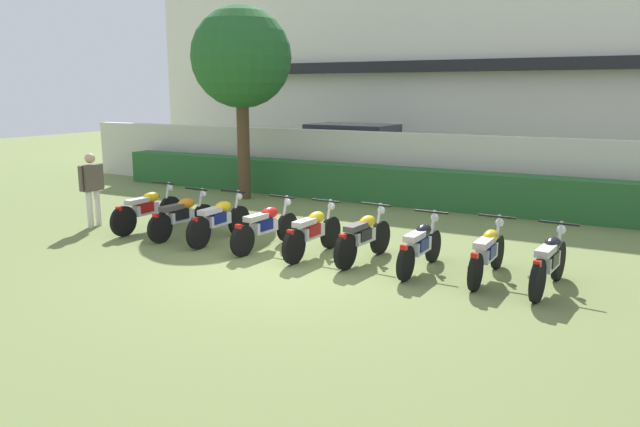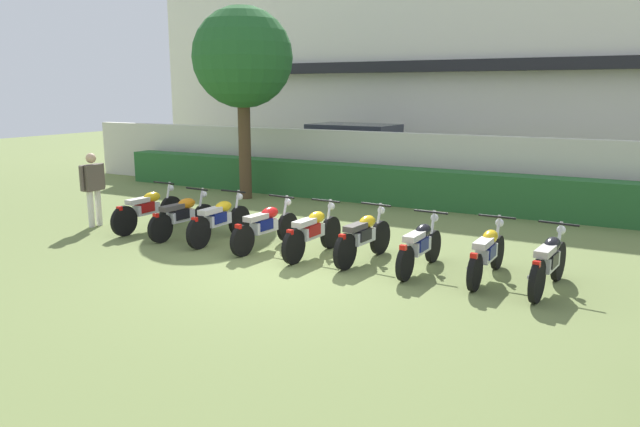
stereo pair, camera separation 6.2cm
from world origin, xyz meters
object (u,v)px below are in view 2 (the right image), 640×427
at_px(motorcycle_in_row_1, 182,216).
at_px(motorcycle_in_row_3, 265,226).
at_px(motorcycle_in_row_6, 420,245).
at_px(motorcycle_in_row_0, 148,209).
at_px(motorcycle_in_row_4, 312,232).
at_px(tree_near_inspector, 243,59).
at_px(motorcycle_in_row_5, 363,236).
at_px(parked_car, 358,154).
at_px(inspector_person, 93,184).
at_px(motorcycle_in_row_7, 487,252).
at_px(motorcycle_in_row_2, 219,219).
at_px(motorcycle_in_row_8, 549,262).

xyz_separation_m(motorcycle_in_row_1, motorcycle_in_row_3, (2.02, 0.03, -0.00)).
bearing_deg(motorcycle_in_row_6, motorcycle_in_row_0, 91.56).
bearing_deg(motorcycle_in_row_4, motorcycle_in_row_3, 92.10).
height_order(tree_near_inspector, motorcycle_in_row_5, tree_near_inspector).
relative_size(motorcycle_in_row_1, motorcycle_in_row_3, 0.94).
distance_m(parked_car, inspector_person, 8.77).
distance_m(parked_car, motorcycle_in_row_7, 10.14).
xyz_separation_m(motorcycle_in_row_4, motorcycle_in_row_7, (3.10, 0.12, -0.01)).
xyz_separation_m(parked_car, motorcycle_in_row_0, (-1.14, -8.13, -0.48)).
xyz_separation_m(motorcycle_in_row_7, inspector_person, (-8.50, -0.31, 0.51)).
distance_m(motorcycle_in_row_0, inspector_person, 1.41).
bearing_deg(motorcycle_in_row_2, motorcycle_in_row_7, -87.35).
relative_size(parked_car, inspector_person, 2.83).
bearing_deg(inspector_person, motorcycle_in_row_1, 4.37).
xyz_separation_m(tree_near_inspector, motorcycle_in_row_0, (0.42, -4.16, -3.31)).
xyz_separation_m(tree_near_inspector, motorcycle_in_row_8, (8.57, -4.28, -3.32)).
bearing_deg(motorcycle_in_row_8, parked_car, 46.09).
xyz_separation_m(parked_car, motorcycle_in_row_4, (2.97, -8.24, -0.49)).
relative_size(parked_car, motorcycle_in_row_8, 2.46).
bearing_deg(motorcycle_in_row_1, motorcycle_in_row_2, -83.71).
xyz_separation_m(tree_near_inspector, motorcycle_in_row_3, (3.50, -4.25, -3.33)).
distance_m(motorcycle_in_row_5, motorcycle_in_row_8, 3.08).
bearing_deg(motorcycle_in_row_2, motorcycle_in_row_0, 88.76).
bearing_deg(parked_car, motorcycle_in_row_3, -74.28).
xyz_separation_m(tree_near_inspector, motorcycle_in_row_5, (5.49, -4.17, -3.32)).
xyz_separation_m(parked_car, inspector_person, (-2.43, -8.43, 0.02)).
bearing_deg(motorcycle_in_row_0, motorcycle_in_row_8, -88.09).
bearing_deg(motorcycle_in_row_4, motorcycle_in_row_8, -86.80).
distance_m(tree_near_inspector, motorcycle_in_row_1, 5.62).
distance_m(motorcycle_in_row_1, motorcycle_in_row_2, 0.93).
xyz_separation_m(parked_car, motorcycle_in_row_2, (0.85, -8.22, -0.48)).
height_order(motorcycle_in_row_3, inspector_person, inspector_person).
height_order(motorcycle_in_row_0, motorcycle_in_row_5, motorcycle_in_row_0).
relative_size(tree_near_inspector, motorcycle_in_row_0, 2.62).
bearing_deg(tree_near_inspector, motorcycle_in_row_4, -43.32).
xyz_separation_m(parked_car, motorcycle_in_row_6, (4.98, -8.20, -0.50)).
distance_m(motorcycle_in_row_0, motorcycle_in_row_3, 3.08).
bearing_deg(motorcycle_in_row_6, motorcycle_in_row_4, 93.28).
bearing_deg(tree_near_inspector, motorcycle_in_row_0, -84.23).
height_order(motorcycle_in_row_3, motorcycle_in_row_8, motorcycle_in_row_8).
bearing_deg(motorcycle_in_row_0, motorcycle_in_row_1, -93.62).
relative_size(motorcycle_in_row_0, inspector_person, 1.21).
distance_m(motorcycle_in_row_0, motorcycle_in_row_8, 8.15).
height_order(tree_near_inspector, motorcycle_in_row_2, tree_near_inspector).
height_order(motorcycle_in_row_2, motorcycle_in_row_3, motorcycle_in_row_2).
distance_m(motorcycle_in_row_7, inspector_person, 8.52).
bearing_deg(motorcycle_in_row_4, motorcycle_in_row_1, 93.53).
distance_m(motorcycle_in_row_0, motorcycle_in_row_5, 5.07).
bearing_deg(motorcycle_in_row_0, motorcycle_in_row_7, -87.15).
height_order(parked_car, motorcycle_in_row_7, parked_car).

